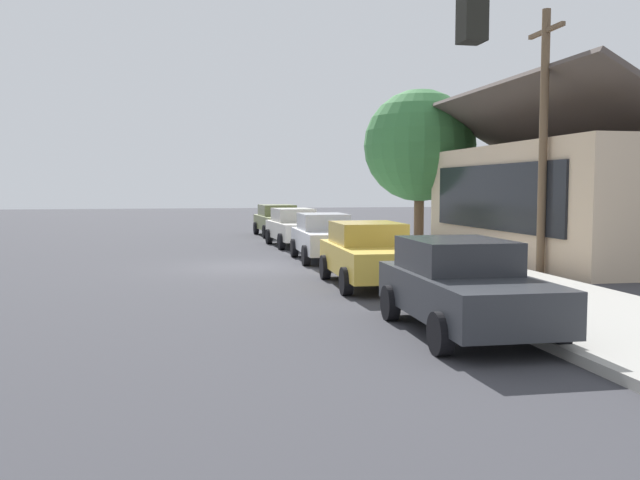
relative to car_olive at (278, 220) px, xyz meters
The scene contains 12 objects.
ground_plane 13.65m from the car_olive, 11.88° to the right, with size 120.00×120.00×0.00m, color #38383D.
sidewalk_curb 13.64m from the car_olive, 11.85° to the left, with size 60.00×4.20×0.16m, color #A3A099.
car_olive is the anchor object (origin of this frame).
car_ivory 6.18m from the car_olive, ahead, with size 4.65×2.15×1.59m.
car_silver 11.91m from the car_olive, ahead, with size 4.34×2.03×1.59m.
car_mustard 17.85m from the car_olive, ahead, with size 4.53×2.19×1.59m.
car_charcoal 23.59m from the car_olive, ahead, with size 4.41×2.15×1.59m.
storefront_building 15.98m from the car_olive, 35.19° to the left, with size 12.18×7.54×5.99m.
shade_tree 8.70m from the car_olive, 44.47° to the left, with size 4.95×4.95×6.82m.
traffic_light_main 27.96m from the car_olive, ahead, with size 0.37×2.79×5.20m.
utility_pole_wooden 17.70m from the car_olive, 18.04° to the left, with size 1.80×0.24×7.50m.
fire_hydrant_red 18.64m from the car_olive, ahead, with size 0.22×0.22×0.71m.
Camera 1 is at (20.99, -1.85, 2.50)m, focal length 37.80 mm.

